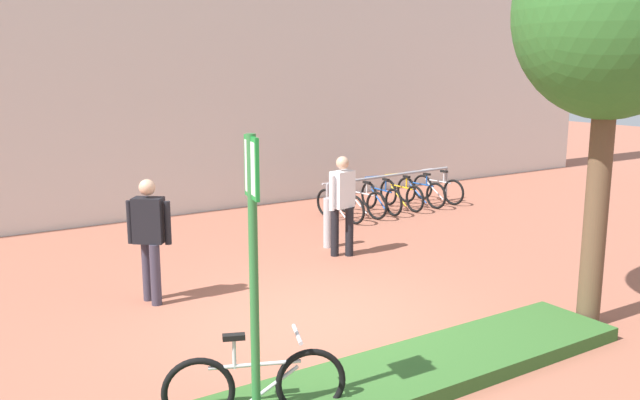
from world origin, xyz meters
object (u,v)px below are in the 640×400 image
object	(u,v)px
bike_at_sign	(256,385)
bike_rack_cluster	(392,195)
person_suited_navy	(149,233)
bollard_steel	(328,223)
tree_sidewalk	(612,15)
person_casual_tan	(342,200)
parking_sign_post	(253,244)

from	to	relation	value
bike_at_sign	bike_rack_cluster	xyz separation A→B (m)	(6.85, 6.51, -0.00)
person_suited_navy	bollard_steel	bearing A→B (deg)	16.64
tree_sidewalk	person_suited_navy	size ratio (longest dim) A/B	2.95
bike_rack_cluster	bollard_steel	world-z (taller)	bollard_steel
bollard_steel	person_casual_tan	xyz separation A→B (m)	(-0.10, -0.59, 0.53)
person_casual_tan	bike_rack_cluster	bearing A→B (deg)	38.54
bike_at_sign	person_suited_navy	bearing A→B (deg)	85.55
parking_sign_post	bike_rack_cluster	distance (m)	9.71
bike_rack_cluster	person_casual_tan	size ratio (longest dim) A/B	2.18
bollard_steel	tree_sidewalk	bearing A→B (deg)	-81.65
tree_sidewalk	parking_sign_post	distance (m)	5.11
person_casual_tan	bike_at_sign	bearing A→B (deg)	-132.94
parking_sign_post	bollard_steel	world-z (taller)	parking_sign_post
tree_sidewalk	bike_at_sign	distance (m)	5.75
person_suited_navy	bike_at_sign	bearing A→B (deg)	-94.45
bike_rack_cluster	bollard_steel	xyz separation A→B (m)	(-2.95, -1.84, 0.10)
bike_at_sign	person_suited_navy	xyz separation A→B (m)	(0.28, 3.59, 0.63)
bollard_steel	person_suited_navy	bearing A→B (deg)	-163.36
bike_at_sign	person_casual_tan	xyz separation A→B (m)	(3.80, 4.08, 0.63)
person_casual_tan	bollard_steel	bearing A→B (deg)	80.50
person_suited_navy	bike_rack_cluster	bearing A→B (deg)	23.98
bike_at_sign	bollard_steel	bearing A→B (deg)	50.16
tree_sidewalk	person_suited_navy	bearing A→B (deg)	139.01
parking_sign_post	bike_at_sign	xyz separation A→B (m)	(0.07, 0.15, -1.37)
bollard_steel	bike_rack_cluster	bearing A→B (deg)	31.95
tree_sidewalk	person_casual_tan	world-z (taller)	tree_sidewalk
bollard_steel	person_suited_navy	distance (m)	3.81
bike_at_sign	tree_sidewalk	bearing A→B (deg)	-2.14
tree_sidewalk	person_casual_tan	size ratio (longest dim) A/B	2.95
parking_sign_post	bike_rack_cluster	world-z (taller)	parking_sign_post
person_casual_tan	person_suited_navy	distance (m)	3.55
person_casual_tan	parking_sign_post	bearing A→B (deg)	-132.45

